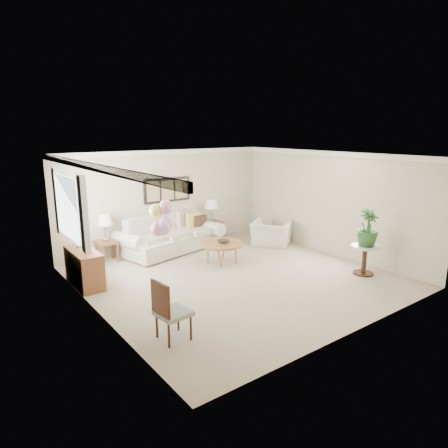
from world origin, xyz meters
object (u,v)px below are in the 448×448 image
(coffee_table, at_px, (222,244))
(sofa, at_px, (170,237))
(balloon_cluster, at_px, (162,220))
(accent_chair, at_px, (169,310))
(armchair, at_px, (271,233))

(coffee_table, bearing_deg, sofa, 108.32)
(balloon_cluster, bearing_deg, coffee_table, 16.92)
(coffee_table, height_order, accent_chair, accent_chair)
(coffee_table, relative_size, armchair, 0.99)
(armchair, distance_m, balloon_cluster, 4.14)
(accent_chair, xyz_separation_m, balloon_cluster, (0.89, 1.84, 0.91))
(sofa, bearing_deg, accent_chair, -119.29)
(coffee_table, bearing_deg, armchair, 12.50)
(armchair, height_order, balloon_cluster, balloon_cluster)
(sofa, relative_size, accent_chair, 3.00)
(sofa, relative_size, armchair, 2.84)
(balloon_cluster, bearing_deg, sofa, 57.97)
(sofa, height_order, balloon_cluster, balloon_cluster)
(coffee_table, relative_size, accent_chair, 1.05)
(coffee_table, bearing_deg, balloon_cluster, -163.08)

